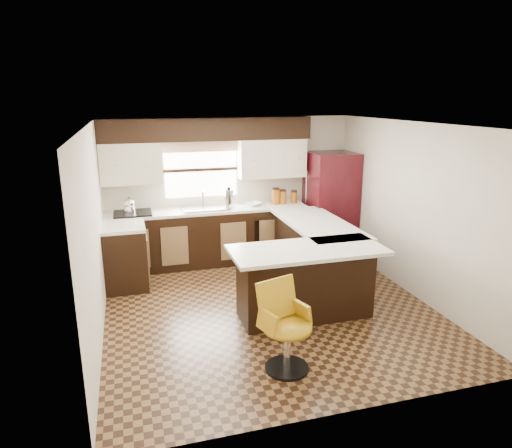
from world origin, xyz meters
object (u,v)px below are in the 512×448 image
object	(u,v)px
peninsula_long	(313,254)
refrigerator	(330,204)
bar_chair	(288,329)
peninsula_return	(305,283)

from	to	relation	value
peninsula_long	refrigerator	bearing A→B (deg)	55.88
bar_chair	peninsula_long	bearing A→B (deg)	42.48
peninsula_return	bar_chair	bearing A→B (deg)	-120.00
peninsula_return	bar_chair	world-z (taller)	bar_chair
peninsula_return	refrigerator	size ratio (longest dim) A/B	0.91
peninsula_return	refrigerator	world-z (taller)	refrigerator
refrigerator	bar_chair	size ratio (longest dim) A/B	1.94
peninsula_long	peninsula_return	size ratio (longest dim) A/B	1.18
peninsula_return	refrigerator	xyz separation A→B (m)	(1.32, 2.15, 0.45)
peninsula_return	refrigerator	distance (m)	2.56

